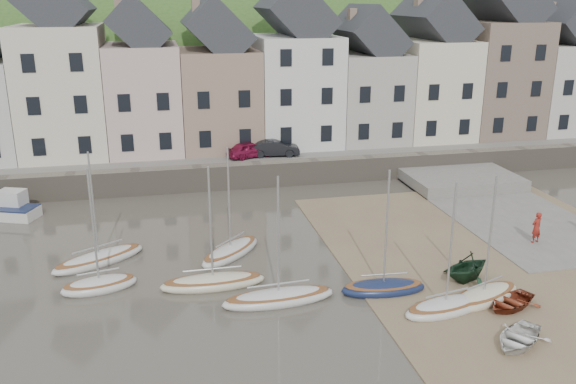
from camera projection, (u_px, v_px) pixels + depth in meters
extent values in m
plane|color=#4C463B|center=(314.00, 287.00, 29.44)|extent=(160.00, 160.00, 0.00)
cube|color=#355A24|center=(231.00, 134.00, 58.97)|extent=(90.00, 30.00, 1.50)
cube|color=slate|center=(249.00, 155.00, 48.03)|extent=(70.00, 7.00, 0.10)
cube|color=slate|center=(256.00, 175.00, 44.97)|extent=(70.00, 1.20, 1.80)
cube|color=#766148|center=(517.00, 266.00, 31.67)|extent=(18.00, 26.00, 0.06)
cube|color=slate|center=(503.00, 210.00, 39.91)|extent=(8.00, 18.00, 0.12)
ellipsoid|color=#355A24|center=(178.00, 220.00, 89.74)|extent=(134.40, 84.00, 84.00)
cube|color=beige|center=(64.00, 92.00, 46.94)|extent=(6.40, 8.00, 10.00)
cube|color=#C4A8A3|center=(144.00, 98.00, 48.40)|extent=(5.60, 8.00, 8.50)
cube|color=gray|center=(119.00, 6.00, 45.94)|extent=(0.60, 0.90, 1.40)
cube|color=gray|center=(219.00, 99.00, 49.68)|extent=(6.20, 8.00, 8.00)
cube|color=gray|center=(196.00, 9.00, 47.18)|extent=(0.60, 0.90, 1.40)
cube|color=silver|center=(295.00, 91.00, 50.84)|extent=(6.60, 8.00, 9.00)
cube|color=#A9A49A|center=(365.00, 97.00, 52.34)|extent=(5.80, 8.00, 7.50)
cube|color=gray|center=(352.00, 17.00, 50.00)|extent=(0.60, 0.90, 1.40)
cube|color=beige|center=(429.00, 89.00, 53.40)|extent=(6.00, 8.00, 8.50)
cube|color=gray|center=(419.00, 3.00, 50.86)|extent=(0.60, 0.90, 1.40)
cube|color=#756154|center=(494.00, 79.00, 54.44)|extent=(6.40, 8.00, 10.00)
cube|color=beige|center=(553.00, 88.00, 56.00)|extent=(5.80, 8.00, 8.00)
cube|color=gray|center=(549.00, 10.00, 53.58)|extent=(0.60, 0.90, 1.40)
ellipsoid|color=silver|center=(99.00, 260.00, 32.08)|extent=(5.21, 3.94, 0.84)
ellipsoid|color=brown|center=(99.00, 256.00, 32.02)|extent=(4.79, 3.60, 0.20)
cylinder|color=#B2B5B7|center=(93.00, 204.00, 31.13)|extent=(0.10, 0.10, 5.60)
cylinder|color=#B2B5B7|center=(98.00, 247.00, 31.85)|extent=(2.49, 1.53, 0.08)
ellipsoid|color=silver|center=(99.00, 286.00, 29.17)|extent=(3.85, 2.24, 0.84)
ellipsoid|color=brown|center=(99.00, 282.00, 29.10)|extent=(3.53, 2.04, 0.20)
cylinder|color=#B2B5B7|center=(93.00, 226.00, 28.22)|extent=(0.10, 0.10, 5.60)
cylinder|color=#B2B5B7|center=(98.00, 272.00, 28.94)|extent=(1.96, 0.50, 0.08)
ellipsoid|color=beige|center=(213.00, 283.00, 29.46)|extent=(5.15, 1.54, 0.84)
ellipsoid|color=brown|center=(213.00, 279.00, 29.40)|extent=(4.74, 1.40, 0.20)
cylinder|color=#B2B5B7|center=(210.00, 223.00, 28.51)|extent=(0.10, 0.10, 5.60)
cylinder|color=#B2B5B7|center=(212.00, 269.00, 29.23)|extent=(2.83, 0.10, 0.08)
ellipsoid|color=silver|center=(231.00, 252.00, 33.02)|extent=(4.29, 4.36, 0.84)
ellipsoid|color=brown|center=(231.00, 248.00, 32.95)|extent=(3.93, 4.00, 0.20)
cylinder|color=#B2B5B7|center=(229.00, 198.00, 32.07)|extent=(0.10, 0.10, 5.60)
cylinder|color=#B2B5B7|center=(230.00, 239.00, 32.79)|extent=(1.82, 1.88, 0.08)
ellipsoid|color=silver|center=(279.00, 298.00, 27.94)|extent=(5.43, 1.81, 0.84)
ellipsoid|color=brown|center=(279.00, 294.00, 27.87)|extent=(5.00, 1.64, 0.20)
cylinder|color=#B2B5B7|center=(278.00, 236.00, 26.99)|extent=(0.10, 0.10, 5.60)
cylinder|color=#B2B5B7|center=(279.00, 284.00, 27.71)|extent=(2.94, 0.25, 0.08)
ellipsoid|color=#162144|center=(383.00, 289.00, 28.89)|extent=(4.21, 1.79, 0.84)
ellipsoid|color=brown|center=(384.00, 284.00, 28.82)|extent=(3.87, 1.63, 0.20)
cylinder|color=#B2B5B7|center=(387.00, 228.00, 27.93)|extent=(0.10, 0.10, 5.60)
cylinder|color=#B2B5B7|center=(384.00, 274.00, 28.65)|extent=(2.26, 0.24, 0.08)
ellipsoid|color=silver|center=(445.00, 308.00, 27.10)|extent=(4.44, 2.31, 0.84)
ellipsoid|color=brown|center=(446.00, 303.00, 27.03)|extent=(4.08, 2.11, 0.20)
cylinder|color=#B2B5B7|center=(451.00, 244.00, 26.14)|extent=(0.10, 0.10, 5.60)
cylinder|color=#B2B5B7|center=(447.00, 293.00, 26.87)|extent=(2.29, 0.54, 0.08)
ellipsoid|color=beige|center=(483.00, 297.00, 28.05)|extent=(4.66, 3.00, 0.84)
ellipsoid|color=brown|center=(484.00, 293.00, 27.98)|extent=(4.28, 2.74, 0.20)
cylinder|color=#B2B5B7|center=(490.00, 235.00, 27.10)|extent=(0.10, 0.10, 5.60)
cylinder|color=#B2B5B7|center=(485.00, 283.00, 27.82)|extent=(2.29, 0.96, 0.08)
cube|color=silver|center=(2.00, 212.00, 38.70)|extent=(4.88, 3.26, 0.70)
cube|color=#162144|center=(1.00, 207.00, 38.59)|extent=(4.81, 3.27, 0.08)
cube|color=silver|center=(12.00, 198.00, 38.81)|extent=(1.93, 1.70, 1.00)
imported|color=silver|center=(518.00, 338.00, 24.41)|extent=(3.54, 3.36, 0.60)
imported|color=#15311D|center=(467.00, 266.00, 29.84)|extent=(3.54, 3.33, 1.49)
imported|color=maroon|center=(510.00, 302.00, 27.34)|extent=(3.36, 3.00, 0.57)
imported|color=maroon|center=(536.00, 227.00, 34.29)|extent=(0.75, 0.58, 1.82)
imported|color=maroon|center=(250.00, 149.00, 46.87)|extent=(3.93, 2.53, 1.24)
imported|color=black|center=(275.00, 148.00, 47.27)|extent=(4.01, 1.78, 1.28)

